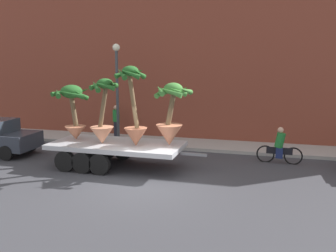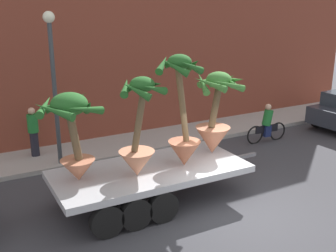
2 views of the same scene
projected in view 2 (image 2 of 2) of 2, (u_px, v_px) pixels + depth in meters
ground_plane at (237, 213)px, 10.53m from camera, size 60.00×60.00×0.00m
sidewalk at (138, 143)px, 15.61m from camera, size 24.00×2.20×0.15m
building_facade at (117, 32)px, 15.87m from camera, size 24.00×1.20×8.21m
flatbed_trailer at (142, 178)px, 10.83m from camera, size 6.20×2.45×0.98m
potted_palm_rear at (72, 131)px, 9.73m from camera, size 1.61×1.62×2.24m
potted_palm_middle at (215, 118)px, 11.69m from camera, size 1.44×1.34×2.39m
potted_palm_front at (139, 137)px, 10.16m from camera, size 1.21×1.22×2.53m
potted_palm_extra at (183, 122)px, 10.68m from camera, size 1.30×1.27×3.01m
cyclist at (267, 125)px, 15.78m from camera, size 1.84×0.36×1.54m
pedestrian_near_gate at (33, 131)px, 13.83m from camera, size 0.36×0.36×1.71m
street_lamp at (53, 70)px, 12.56m from camera, size 0.36×0.36×4.83m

